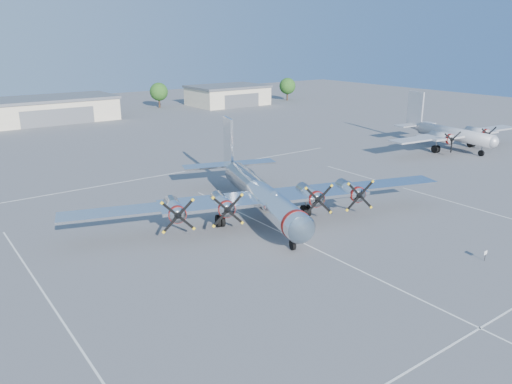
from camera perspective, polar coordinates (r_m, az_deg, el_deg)
ground at (r=49.99m, az=2.05°, el=-4.24°), size 260.00×260.00×0.00m
parking_lines at (r=48.73m, az=3.33°, el=-4.85°), size 60.00×50.08×0.01m
hangar_center at (r=122.85m, az=-22.59°, el=8.73°), size 28.60×14.60×5.40m
hangar_east at (r=142.02m, az=-3.26°, el=11.00°), size 20.60×14.60×5.40m
tree_east at (r=138.37m, az=-11.05°, el=11.18°), size 4.80×4.80×6.64m
tree_far_east at (r=152.11m, az=3.61°, el=11.99°), size 4.80×4.80×6.64m
main_bomber_b29 at (r=53.50m, az=0.31°, el=-2.75°), size 46.34×38.09×8.84m
twin_engine_east at (r=91.79m, az=21.09°, el=4.64°), size 30.32×23.33×8.94m
info_placard at (r=47.17m, az=24.75°, el=-6.44°), size 0.49×0.06×0.93m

